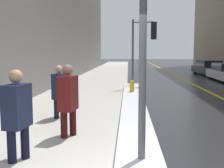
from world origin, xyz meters
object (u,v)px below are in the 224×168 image
parked_car_dark_green (208,68)px  fire_hydrant (132,88)px  traffic_light_near (146,39)px  pedestrian_nearside (59,89)px  pedestrian_trailing (17,111)px  pedestrian_with_shoulder_bag (68,97)px

parked_car_dark_green → fire_hydrant: size_ratio=6.41×
traffic_light_near → pedestrian_nearside: bearing=-105.8°
traffic_light_near → parked_car_dark_green: traffic_light_near is taller
pedestrian_trailing → pedestrian_nearside: (-0.07, 3.29, -0.04)m
traffic_light_near → pedestrian_nearside: size_ratio=2.36×
parked_car_dark_green → pedestrian_nearside: bearing=148.2°
pedestrian_trailing → pedestrian_with_shoulder_bag: (0.58, 1.48, 0.01)m
fire_hydrant → pedestrian_nearside: bearing=-116.4°
fire_hydrant → pedestrian_with_shoulder_bag: bearing=-103.8°
pedestrian_nearside → parked_car_dark_green: 18.95m
pedestrian_with_shoulder_bag → pedestrian_nearside: 1.92m
pedestrian_trailing → pedestrian_nearside: 3.29m
pedestrian_nearside → traffic_light_near: bearing=166.4°
traffic_light_near → parked_car_dark_green: (6.02, 9.66, -2.05)m
parked_car_dark_green → fire_hydrant: parked_car_dark_green is taller
pedestrian_nearside → pedestrian_trailing: bearing=10.0°
pedestrian_nearside → fire_hydrant: pedestrian_nearside is taller
pedestrian_trailing → fire_hydrant: pedestrian_trailing is taller
pedestrian_nearside → parked_car_dark_green: (8.93, 16.71, -0.28)m
pedestrian_with_shoulder_bag → parked_car_dark_green: pedestrian_with_shoulder_bag is taller
pedestrian_nearside → fire_hydrant: 4.88m
pedestrian_with_shoulder_bag → fire_hydrant: (1.52, 6.15, -0.57)m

